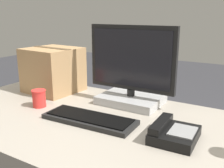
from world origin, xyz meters
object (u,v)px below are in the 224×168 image
at_px(paper_cup_left, 39,98).
at_px(cardboard_box, 53,70).
at_px(monitor, 131,75).
at_px(desk_phone, 173,133).
at_px(keyboard, 89,119).

bearing_deg(paper_cup_left, cardboard_box, 118.18).
height_order(monitor, desk_phone, monitor).
xyz_separation_m(monitor, cardboard_box, (-0.55, -0.04, -0.02)).
xyz_separation_m(monitor, desk_phone, (0.35, -0.31, -0.14)).
bearing_deg(desk_phone, keyboard, -178.16).
relative_size(keyboard, cardboard_box, 1.37).
height_order(desk_phone, paper_cup_left, paper_cup_left).
distance_m(monitor, paper_cup_left, 0.52).
bearing_deg(keyboard, desk_phone, 1.45).
xyz_separation_m(monitor, paper_cup_left, (-0.40, -0.31, -0.12)).
bearing_deg(cardboard_box, desk_phone, -16.36).
distance_m(keyboard, cardboard_box, 0.60).
relative_size(paper_cup_left, cardboard_box, 0.28).
relative_size(desk_phone, paper_cup_left, 2.22).
relative_size(monitor, desk_phone, 2.40).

